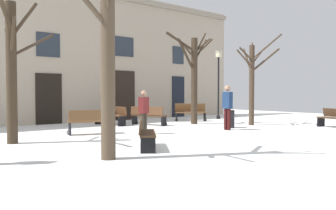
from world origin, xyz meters
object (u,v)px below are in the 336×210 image
Objects in this scene: litter_bin at (229,119)px; bench_near_center_tree at (111,115)px; bench_far_corner at (148,115)px; person_strolling at (144,110)px; bench_back_to_back_left at (145,133)px; bench_near_lamp at (190,112)px; tree_foreground at (108,36)px; streetlamp at (219,77)px; person_crossing_plaza at (227,105)px; tree_center at (253,78)px; tree_left_of_center at (194,75)px; tree_near_facade at (12,65)px; bench_by_litter_bin at (92,121)px.

litter_bin is 0.40× the size of bench_near_center_tree.
person_strolling reaches higher than bench_far_corner.
bench_near_center_tree reaches higher than litter_bin.
bench_near_lamp reaches higher than bench_back_to_back_left.
tree_foreground reaches higher than streetlamp.
bench_near_lamp reaches higher than litter_bin.
person_crossing_plaza is (1.30, -3.75, 0.57)m from bench_far_corner.
tree_center is 6.28m from person_strolling.
person_crossing_plaza is (2.59, -4.98, 0.56)m from bench_near_center_tree.
tree_foreground reaches higher than tree_center.
tree_center is 2.18× the size of bench_near_center_tree.
tree_left_of_center is at bearing 49.35° from bench_near_center_tree.
bench_near_center_tree is at bearing 175.24° from streetlamp.
tree_left_of_center is 5.90× the size of litter_bin.
streetlamp is 2.50× the size of person_strolling.
bench_far_corner is at bearing -135.36° from bench_near_lamp.
tree_near_facade is at bearing -170.62° from tree_left_of_center.
tree_center is 5.40× the size of litter_bin.
person_crossing_plaza reaches higher than bench_back_to_back_left.
bench_by_litter_bin reaches higher than bench_far_corner.
bench_near_center_tree is at bearing -113.79° from bench_by_litter_bin.
person_strolling is at bearing -6.57° from tree_near_facade.
litter_bin is at bearing -26.05° from person_strolling.
bench_near_lamp is at bearing 71.26° from bench_near_center_tree.
tree_center is at bearing 108.64° from person_crossing_plaza.
streetlamp is at bearing 3.32° from person_strolling.
tree_center is at bearing -22.57° from person_strolling.
person_crossing_plaza is (5.00, -2.14, 0.56)m from bench_by_litter_bin.
streetlamp is 2.29× the size of bench_by_litter_bin.
bench_near_center_tree is (2.75, 6.75, 0.04)m from bench_back_to_back_left.
tree_left_of_center is at bearing 88.24° from litter_bin.
bench_by_litter_bin is at bearing 121.45° from person_strolling.
tree_left_of_center is 2.58× the size of bench_by_litter_bin.
streetlamp reaches higher than bench_far_corner.
bench_near_lamp is (9.78, 2.79, -1.86)m from tree_near_facade.
person_strolling is (-6.13, 0.19, -1.33)m from tree_center.
tree_center is 1.03× the size of streetlamp.
bench_near_center_tree is at bearing 33.37° from tree_near_facade.
tree_foreground is 2.91m from bench_back_to_back_left.
bench_near_lamp is 0.90× the size of bench_far_corner.
tree_near_facade is 2.31× the size of bench_near_center_tree.
streetlamp reaches higher than litter_bin.
person_crossing_plaza is at bearing 19.99° from tree_foreground.
tree_near_facade is 4.56m from bench_back_to_back_left.
tree_foreground is 8.93m from bench_near_center_tree.
streetlamp is at bearing -104.92° from bench_far_corner.
bench_far_corner is at bearing -173.12° from streetlamp.
tree_left_of_center is 3.34m from person_crossing_plaza.
bench_by_litter_bin reaches higher than litter_bin.
bench_near_center_tree is at bearing 24.47° from bench_far_corner.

